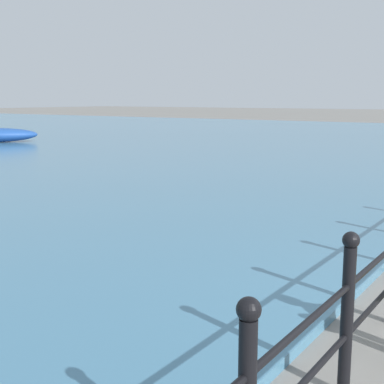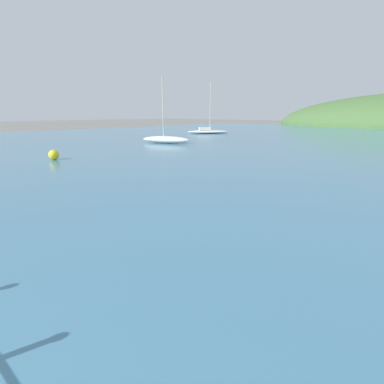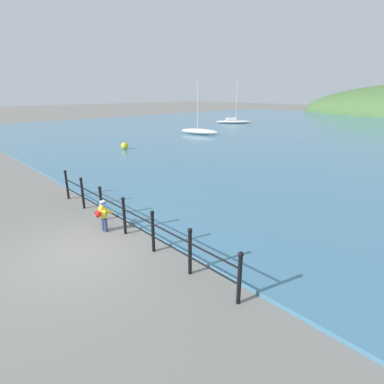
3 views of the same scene
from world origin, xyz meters
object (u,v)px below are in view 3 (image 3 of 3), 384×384
at_px(boat_far_left, 234,121).
at_px(boat_nearest_quay, 199,131).
at_px(child_in_coat, 103,213).
at_px(mooring_buoy, 125,146).

relative_size(boat_far_left, boat_nearest_quay, 1.13).
bearing_deg(child_in_coat, boat_far_left, 122.59).
xyz_separation_m(child_in_coat, boat_far_left, (-18.68, 29.22, -0.25)).
height_order(child_in_coat, boat_far_left, boat_far_left).
bearing_deg(boat_nearest_quay, boat_far_left, 113.39).
xyz_separation_m(boat_far_left, boat_nearest_quay, (4.98, -11.52, 0.05)).
bearing_deg(boat_nearest_quay, mooring_buoy, -77.95).
distance_m(boat_far_left, boat_nearest_quay, 12.56).
relative_size(boat_nearest_quay, mooring_buoy, 9.81).
distance_m(boat_nearest_quay, mooring_buoy, 10.18).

